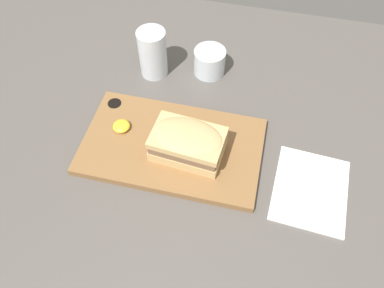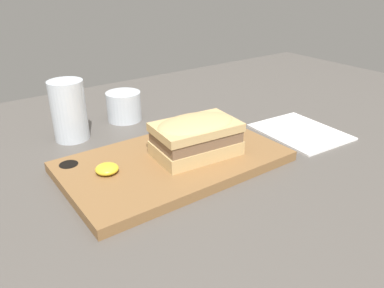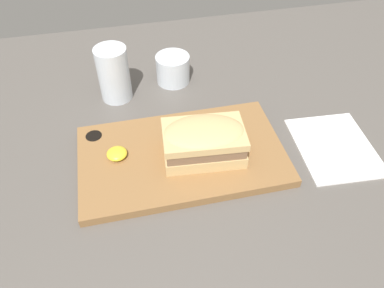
{
  "view_description": "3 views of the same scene",
  "coord_description": "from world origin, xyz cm",
  "px_view_note": "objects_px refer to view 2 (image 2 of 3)",
  "views": [
    {
      "loc": [
        13.2,
        -49.12,
        71.35
      ],
      "look_at": [
        2.95,
        -4.93,
        6.99
      ],
      "focal_mm": 35.0,
      "sensor_mm": 36.0,
      "label": 1
    },
    {
      "loc": [
        -34.58,
        -54.4,
        34.89
      ],
      "look_at": [
        0.1,
        -6.55,
        6.93
      ],
      "focal_mm": 35.0,
      "sensor_mm": 36.0,
      "label": 2
    },
    {
      "loc": [
        -10.79,
        -52.68,
        56.28
      ],
      "look_at": [
        -0.5,
        -6.6,
        8.64
      ],
      "focal_mm": 35.0,
      "sensor_mm": 36.0,
      "label": 3
    }
  ],
  "objects_px": {
    "sandwich": "(196,135)",
    "wine_glass": "(124,107)",
    "serving_board": "(174,161)",
    "water_glass": "(69,114)",
    "napkin": "(300,132)"
  },
  "relations": [
    {
      "from": "water_glass",
      "to": "napkin",
      "type": "bearing_deg",
      "value": -32.45
    },
    {
      "from": "sandwich",
      "to": "serving_board",
      "type": "bearing_deg",
      "value": 160.81
    },
    {
      "from": "serving_board",
      "to": "water_glass",
      "type": "relative_size",
      "value": 3.15
    },
    {
      "from": "sandwich",
      "to": "napkin",
      "type": "bearing_deg",
      "value": -4.92
    },
    {
      "from": "napkin",
      "to": "wine_glass",
      "type": "bearing_deg",
      "value": 132.92
    },
    {
      "from": "sandwich",
      "to": "wine_glass",
      "type": "distance_m",
      "value": 0.28
    },
    {
      "from": "serving_board",
      "to": "sandwich",
      "type": "height_order",
      "value": "sandwich"
    },
    {
      "from": "water_glass",
      "to": "napkin",
      "type": "distance_m",
      "value": 0.49
    },
    {
      "from": "sandwich",
      "to": "wine_glass",
      "type": "relative_size",
      "value": 1.97
    },
    {
      "from": "napkin",
      "to": "water_glass",
      "type": "bearing_deg",
      "value": 147.55
    },
    {
      "from": "sandwich",
      "to": "napkin",
      "type": "distance_m",
      "value": 0.27
    },
    {
      "from": "serving_board",
      "to": "water_glass",
      "type": "bearing_deg",
      "value": 115.2
    },
    {
      "from": "serving_board",
      "to": "napkin",
      "type": "bearing_deg",
      "value": -6.87
    },
    {
      "from": "serving_board",
      "to": "wine_glass",
      "type": "xyz_separation_m",
      "value": [
        0.03,
        0.26,
        0.02
      ]
    },
    {
      "from": "sandwich",
      "to": "wine_glass",
      "type": "bearing_deg",
      "value": 91.7
    }
  ]
}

